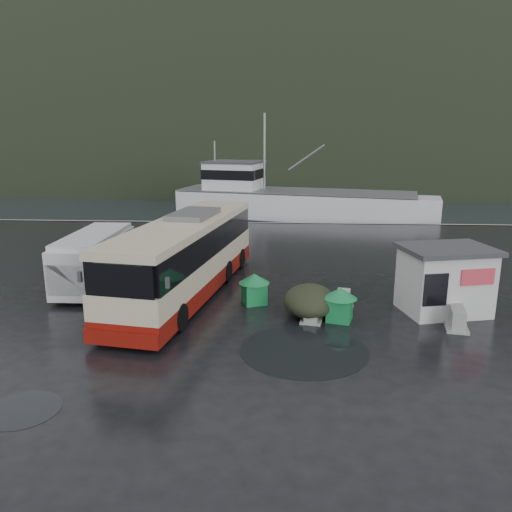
# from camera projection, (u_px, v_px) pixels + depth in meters

# --- Properties ---
(ground) EXTENTS (160.00, 160.00, 0.00)m
(ground) POSITION_uv_depth(u_px,v_px,m) (223.00, 306.00, 21.22)
(ground) COLOR black
(ground) RESTS_ON ground
(harbor_water) EXTENTS (300.00, 180.00, 0.02)m
(harbor_water) POSITION_uv_depth(u_px,v_px,m) (275.00, 160.00, 127.72)
(harbor_water) COLOR black
(harbor_water) RESTS_ON ground
(quay_edge) EXTENTS (160.00, 0.60, 1.50)m
(quay_edge) POSITION_uv_depth(u_px,v_px,m) (253.00, 223.00, 40.58)
(quay_edge) COLOR #999993
(quay_edge) RESTS_ON ground
(headland) EXTENTS (780.00, 540.00, 570.00)m
(headland) POSITION_uv_depth(u_px,v_px,m) (300.00, 145.00, 262.71)
(headland) COLOR black
(headland) RESTS_ON ground
(coach_bus) EXTENTS (5.26, 13.30, 3.67)m
(coach_bus) POSITION_uv_depth(u_px,v_px,m) (188.00, 293.00, 22.92)
(coach_bus) COLOR beige
(coach_bus) RESTS_ON ground
(white_van) EXTENTS (2.20, 6.28, 2.62)m
(white_van) POSITION_uv_depth(u_px,v_px,m) (97.00, 286.00, 24.04)
(white_van) COLOR silver
(white_van) RESTS_ON ground
(waste_bin_left) EXTENTS (1.18, 1.18, 1.34)m
(waste_bin_left) POSITION_uv_depth(u_px,v_px,m) (339.00, 320.00, 19.66)
(waste_bin_left) COLOR #167E40
(waste_bin_left) RESTS_ON ground
(waste_bin_right) EXTENTS (1.23, 1.23, 1.33)m
(waste_bin_right) POSITION_uv_depth(u_px,v_px,m) (254.00, 303.00, 21.61)
(waste_bin_right) COLOR #167E40
(waste_bin_right) RESTS_ON ground
(dome_tent) EXTENTS (2.30, 3.08, 1.15)m
(dome_tent) POSITION_uv_depth(u_px,v_px,m) (309.00, 314.00, 20.35)
(dome_tent) COLOR #252C1A
(dome_tent) RESTS_ON ground
(ticket_kiosk) EXTENTS (4.03, 3.39, 2.75)m
(ticket_kiosk) POSITION_uv_depth(u_px,v_px,m) (442.00, 312.00, 20.61)
(ticket_kiosk) COLOR silver
(ticket_kiosk) RESTS_ON ground
(jersey_barrier_a) EXTENTS (1.10, 1.72, 0.79)m
(jersey_barrier_a) POSITION_uv_depth(u_px,v_px,m) (313.00, 319.00, 19.85)
(jersey_barrier_a) COLOR #999993
(jersey_barrier_a) RESTS_ON ground
(jersey_barrier_b) EXTENTS (1.15, 1.79, 0.83)m
(jersey_barrier_b) POSITION_uv_depth(u_px,v_px,m) (342.00, 313.00, 20.49)
(jersey_barrier_b) COLOR #999993
(jersey_barrier_b) RESTS_ON ground
(jersey_barrier_c) EXTENTS (1.08, 1.71, 0.79)m
(jersey_barrier_c) POSITION_uv_depth(u_px,v_px,m) (455.00, 327.00, 19.01)
(jersey_barrier_c) COLOR #999993
(jersey_barrier_c) RESTS_ON ground
(fishing_trawler) EXTENTS (26.16, 11.31, 10.22)m
(fishing_trawler) POSITION_uv_depth(u_px,v_px,m) (295.00, 211.00, 46.46)
(fishing_trawler) COLOR silver
(fishing_trawler) RESTS_ON ground
(puddles) EXTENTS (11.93, 13.30, 0.01)m
(puddles) POSITION_uv_depth(u_px,v_px,m) (290.00, 333.00, 18.39)
(puddles) COLOR black
(puddles) RESTS_ON ground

